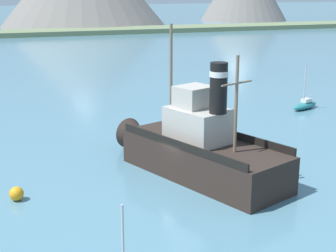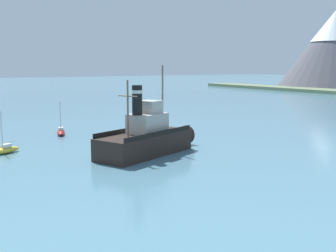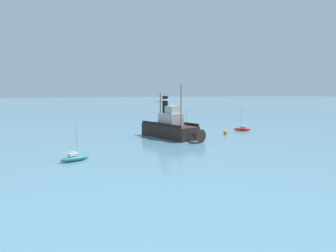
% 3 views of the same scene
% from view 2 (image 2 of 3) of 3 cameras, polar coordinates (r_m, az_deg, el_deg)
% --- Properties ---
extents(ground_plane, '(600.00, 600.00, 0.00)m').
position_cam_2_polar(ground_plane, '(48.62, -3.74, -3.53)').
color(ground_plane, teal).
extents(old_tugboat, '(8.58, 14.61, 9.90)m').
position_cam_2_polar(old_tugboat, '(47.20, -2.71, -1.62)').
color(old_tugboat, '#2D231E').
rests_on(old_tugboat, ground).
extents(sailboat_yellow, '(2.77, 3.87, 4.90)m').
position_cam_2_polar(sailboat_yellow, '(51.08, -21.20, -3.02)').
color(sailboat_yellow, gold).
rests_on(sailboat_yellow, ground).
extents(sailboat_red, '(3.95, 2.22, 4.90)m').
position_cam_2_polar(sailboat_red, '(62.22, -14.30, -0.77)').
color(sailboat_red, '#B22823').
rests_on(sailboat_red, ground).
extents(mooring_buoy, '(0.86, 0.86, 0.86)m').
position_cam_2_polar(mooring_buoy, '(57.65, -8.96, -1.32)').
color(mooring_buoy, orange).
rests_on(mooring_buoy, ground).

